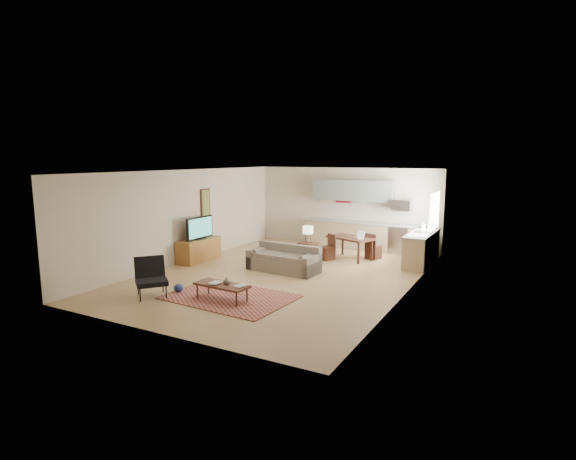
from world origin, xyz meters
The scene contains 25 objects.
room centered at (0.00, 0.00, 1.35)m, with size 9.00×9.00×9.00m.
kitchen_counter_back centered at (0.90, 4.18, 0.46)m, with size 4.26×0.64×0.92m, color #9F8561, non-canonical shape.
kitchen_counter_right centered at (2.93, 3.00, 0.46)m, with size 0.64×2.26×0.92m, color #9F8561, non-canonical shape.
kitchen_range centered at (2.00, 4.18, 0.45)m, with size 0.62×0.62×0.90m, color #A5A8AD.
kitchen_microwave centered at (2.00, 4.20, 1.55)m, with size 0.62×0.40×0.35m, color #A5A8AD.
upper_cabinets centered at (0.30, 4.33, 1.95)m, with size 2.80×0.34×0.70m, color slate.
window_right centered at (3.23, 3.00, 1.55)m, with size 0.02×1.40×1.05m, color white.
wall_art_left centered at (-3.21, 0.90, 1.55)m, with size 0.06×0.42×1.10m, color olive, non-canonical shape.
triptych centered at (-0.10, 4.47, 1.75)m, with size 1.70×0.04×0.50m, color beige, non-canonical shape.
rug centered at (-0.09, -2.24, 0.01)m, with size 2.70×1.87×0.02m, color maroon.
sofa centered at (-0.16, 0.33, 0.36)m, with size 2.04×0.89×0.71m, color #6A5E52, non-canonical shape.
coffee_table centered at (-0.11, -2.50, 0.19)m, with size 1.24×0.49×0.37m, color #492519, non-canonical shape.
book_a centered at (-0.36, -2.53, 0.38)m, with size 0.23×0.31×0.03m, color maroon.
book_b centered at (0.24, -2.42, 0.38)m, with size 0.27×0.33×0.02m, color navy.
vase centered at (-0.01, -2.45, 0.45)m, with size 0.18×0.18×0.16m, color black.
armchair centered at (-1.63, -3.01, 0.43)m, with size 0.76×0.76×0.87m, color black, non-canonical shape.
tv_credenza centered at (-2.95, 0.20, 0.33)m, with size 0.56×1.45×0.67m, color brown, non-canonical shape.
tv centered at (-2.89, 0.20, 1.00)m, with size 0.11×1.11×0.67m, color black, non-canonical shape.
console_table centered at (0.06, 1.38, 0.31)m, with size 0.54×0.36×0.63m, color #331911, non-canonical shape.
table_lamp centered at (0.06, 1.38, 0.88)m, with size 0.30×0.30×0.50m, color beige, non-canonical shape.
dining_table centered at (0.91, 2.57, 0.34)m, with size 1.35×0.77×0.68m, color #331911, non-canonical shape.
dining_chair_near centered at (0.32, 2.18, 0.39)m, with size 0.37×0.39×0.77m, color #331911, non-canonical shape.
dining_chair_far centered at (1.51, 2.96, 0.40)m, with size 0.38×0.40×0.80m, color #331911, non-canonical shape.
laptop centered at (1.18, 2.48, 0.79)m, with size 0.29×0.22×0.22m, color #A5A8AD, non-canonical shape.
soap_bottle centered at (2.83, 3.62, 1.02)m, with size 0.10×0.10×0.19m, color beige.
Camera 1 is at (5.56, -10.00, 3.06)m, focal length 28.00 mm.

